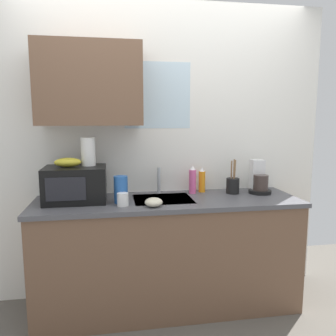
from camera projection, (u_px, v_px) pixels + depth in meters
kitchen_wall_assembly at (150, 140)px, 2.87m from camera, size 2.86×0.42×2.50m
counter_unit at (168, 252)px, 2.71m from camera, size 2.09×0.63×0.90m
sink_faucet at (159, 180)px, 2.86m from camera, size 0.03×0.03×0.22m
microwave at (75, 184)px, 2.56m from camera, size 0.46×0.35×0.27m
banana_bunch at (68, 162)px, 2.53m from camera, size 0.20×0.11×0.07m
paper_towel_roll at (88, 151)px, 2.59m from camera, size 0.11×0.11×0.22m
coffee_maker at (259, 181)px, 2.87m from camera, size 0.19×0.21×0.28m
dish_soap_bottle_pink at (193, 180)px, 2.84m from camera, size 0.06×0.06×0.24m
dish_soap_bottle_orange at (202, 180)px, 2.90m from camera, size 0.06×0.06×0.22m
cereal_canister at (121, 190)px, 2.52m from camera, size 0.10×0.10×0.20m
mug_white at (123, 199)px, 2.45m from camera, size 0.08×0.08×0.09m
utensil_crock at (233, 185)px, 2.85m from camera, size 0.11×0.11×0.30m
small_bowl at (154, 202)px, 2.43m from camera, size 0.13×0.13×0.06m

